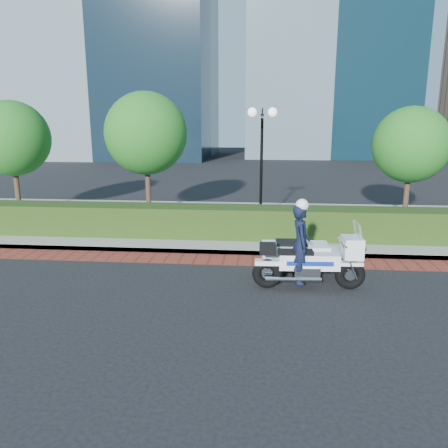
# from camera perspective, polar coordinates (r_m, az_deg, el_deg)

# --- Properties ---
(ground) EXTENTS (120.00, 120.00, 0.00)m
(ground) POSITION_cam_1_polar(r_m,az_deg,el_deg) (11.17, -0.75, -7.04)
(ground) COLOR black
(ground) RESTS_ON ground
(brick_strip) EXTENTS (60.00, 1.00, 0.01)m
(brick_strip) POSITION_cam_1_polar(r_m,az_deg,el_deg) (12.58, -0.03, -4.68)
(brick_strip) COLOR maroon
(brick_strip) RESTS_ON ground
(sidewalk) EXTENTS (60.00, 8.00, 0.15)m
(sidewalk) POSITION_cam_1_polar(r_m,az_deg,el_deg) (16.89, 1.38, 0.19)
(sidewalk) COLOR gray
(sidewalk) RESTS_ON ground
(hedge_main) EXTENTS (18.00, 1.20, 1.00)m
(hedge_main) POSITION_cam_1_polar(r_m,az_deg,el_deg) (14.43, 0.74, 0.30)
(hedge_main) COLOR black
(hedge_main) RESTS_ON sidewalk
(lamppost) EXTENTS (1.02, 0.70, 4.21)m
(lamppost) POSITION_cam_1_polar(r_m,az_deg,el_deg) (15.66, 4.94, 9.80)
(lamppost) COLOR black
(lamppost) RESTS_ON sidewalk
(tree_a) EXTENTS (3.00, 3.00, 4.58)m
(tree_a) POSITION_cam_1_polar(r_m,az_deg,el_deg) (19.73, -25.97, 9.99)
(tree_a) COLOR #332319
(tree_a) RESTS_ON sidewalk
(tree_b) EXTENTS (3.20, 3.20, 4.89)m
(tree_b) POSITION_cam_1_polar(r_m,az_deg,el_deg) (17.55, -10.16, 11.55)
(tree_b) COLOR #332319
(tree_b) RESTS_ON sidewalk
(tree_c) EXTENTS (2.80, 2.80, 4.30)m
(tree_c) POSITION_cam_1_polar(r_m,az_deg,el_deg) (17.79, 23.25, 9.48)
(tree_c) COLOR #332319
(tree_c) RESTS_ON sidewalk
(police_motorcycle) EXTENTS (2.67, 1.88, 2.16)m
(police_motorcycle) POSITION_cam_1_polar(r_m,az_deg,el_deg) (10.78, 10.19, -3.86)
(police_motorcycle) COLOR black
(police_motorcycle) RESTS_ON ground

